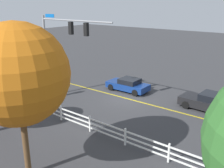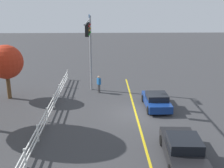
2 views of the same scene
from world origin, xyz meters
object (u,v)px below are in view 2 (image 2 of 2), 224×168
at_px(car_0, 156,101).
at_px(car_2, 183,149).
at_px(tree_1, 6,62).
at_px(pedestrian, 99,84).

relative_size(car_0, car_2, 0.87).
bearing_deg(car_2, tree_1, 54.25).
distance_m(car_2, tree_1, 17.10).
relative_size(pedestrian, tree_1, 0.34).
distance_m(car_0, car_2, 7.98).
bearing_deg(car_0, car_2, 179.31).
bearing_deg(pedestrian, tree_1, 161.10).
height_order(car_0, tree_1, tree_1).
bearing_deg(tree_1, car_0, -101.58).
bearing_deg(car_2, car_0, 3.52).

